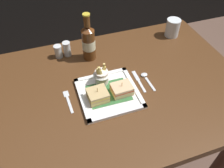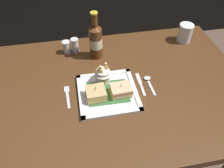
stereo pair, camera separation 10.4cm
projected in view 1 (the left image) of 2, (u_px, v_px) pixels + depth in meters
ground_plane at (114, 159)px, 1.65m from camera, size 6.00×6.00×0.00m
dining_table at (115, 104)px, 1.19m from camera, size 1.30×0.88×0.78m
square_plate at (109, 93)px, 1.05m from camera, size 0.27×0.27×0.02m
sandwich_half_left at (98, 95)px, 1.00m from camera, size 0.09×0.09×0.07m
sandwich_half_right at (122, 89)px, 1.03m from camera, size 0.10×0.08×0.07m
fries_cup at (102, 75)px, 1.06m from camera, size 0.08×0.08×0.11m
beer_bottle at (89, 42)px, 1.17m from camera, size 0.07×0.07×0.26m
water_glass at (172, 29)px, 1.36m from camera, size 0.08×0.08×0.11m
fork at (68, 100)px, 1.02m from camera, size 0.03×0.14×0.00m
knife at (138, 80)px, 1.11m from camera, size 0.02×0.16×0.00m
spoon at (146, 77)px, 1.13m from camera, size 0.03×0.13×0.01m
salt_shaker at (59, 52)px, 1.23m from camera, size 0.04×0.04×0.07m
pepper_shaker at (67, 50)px, 1.23m from camera, size 0.04×0.04×0.08m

